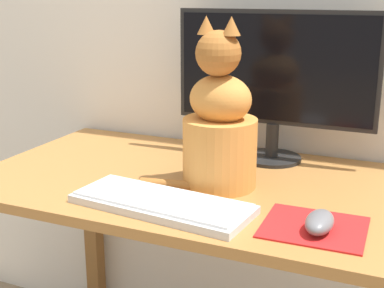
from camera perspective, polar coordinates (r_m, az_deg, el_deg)
desk at (r=1.41m, az=2.57°, el=-8.07°), size 1.25×0.66×0.73m
monitor at (r=1.50m, az=8.82°, el=7.11°), size 0.56×0.17×0.42m
keyboard at (r=1.20m, az=-3.26°, el=-6.30°), size 0.42×0.20×0.02m
mousepad_right at (r=1.14m, az=12.90°, el=-8.65°), size 0.21×0.19×0.00m
computer_mouse_right at (r=1.11m, az=13.45°, el=-8.10°), size 0.06×0.10×0.04m
cat at (r=1.29m, az=2.91°, el=1.93°), size 0.28×0.21×0.41m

